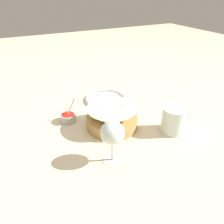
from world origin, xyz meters
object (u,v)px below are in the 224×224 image
at_px(sauce_cup, 68,117).
at_px(beer_mug, 174,121).
at_px(food_basket, 112,118).
at_px(side_plate, 106,99).
at_px(wine_glass, 112,134).

relative_size(sauce_cup, beer_mug, 0.78).
height_order(sauce_cup, beer_mug, sauce_cup).
bearing_deg(food_basket, sauce_cup, 141.67).
relative_size(food_basket, side_plate, 1.00).
bearing_deg(wine_glass, beer_mug, 8.26).
bearing_deg(wine_glass, side_plate, 67.52).
bearing_deg(food_basket, beer_mug, -34.42).
bearing_deg(side_plate, food_basket, -109.03).
height_order(sauce_cup, wine_glass, wine_glass).
xyz_separation_m(wine_glass, beer_mug, (0.28, 0.04, -0.06)).
distance_m(food_basket, wine_glass, 0.20).
bearing_deg(beer_mug, sauce_cup, 143.86).
xyz_separation_m(wine_glass, side_plate, (0.16, 0.39, -0.10)).
distance_m(sauce_cup, beer_mug, 0.42).
xyz_separation_m(food_basket, side_plate, (0.08, 0.22, -0.03)).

